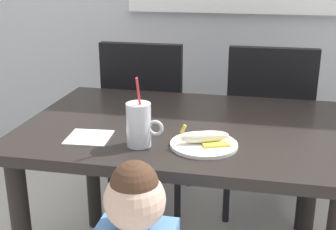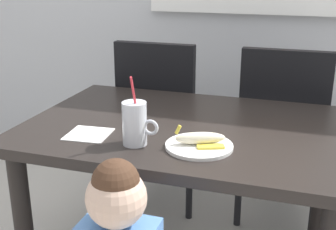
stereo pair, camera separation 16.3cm
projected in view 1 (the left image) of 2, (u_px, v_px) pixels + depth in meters
The scene contains 7 objects.
dining_table at pixel (184, 150), 1.75m from camera, with size 1.24×0.85×0.74m.
dining_chair_left at pixel (147, 116), 2.42m from camera, with size 0.44×0.45×0.96m.
dining_chair_right at pixel (268, 124), 2.30m from camera, with size 0.44×0.45×0.96m.
milk_cup at pixel (139, 127), 1.49m from camera, with size 0.13×0.09×0.25m.
snack_plate at pixel (204, 145), 1.50m from camera, with size 0.23×0.23×0.01m, color white.
peeled_banana at pixel (206, 137), 1.50m from camera, with size 0.18×0.13×0.07m.
paper_napkin at pixel (89, 137), 1.57m from camera, with size 0.15×0.15×0.00m, color white.
Camera 1 is at (0.27, -1.59, 1.33)m, focal length 47.25 mm.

